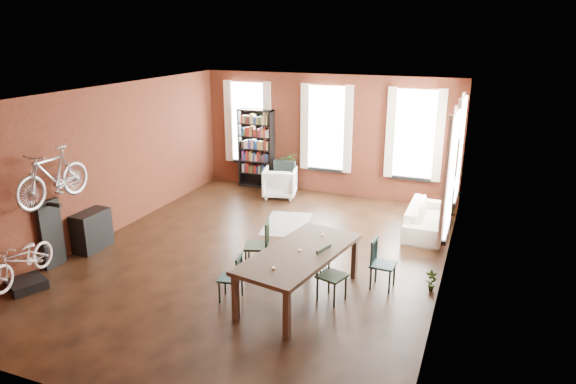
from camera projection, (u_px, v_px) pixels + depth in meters
The scene contains 19 objects.
room at pixel (280, 146), 10.00m from camera, with size 9.00×9.04×3.22m.
dining_table at pixel (300, 274), 8.52m from camera, with size 1.11×2.44×0.83m, color #4B3B2D.
dining_chair_a at pixel (230, 278), 8.45m from camera, with size 0.37×0.37×0.80m, color #173232.
dining_chair_b at pixel (257, 246), 9.47m from camera, with size 0.45×0.45×0.97m, color black.
dining_chair_c at pixel (332, 276), 8.41m from camera, with size 0.42×0.42×0.90m, color #1F301C.
dining_chair_d at pixel (383, 264), 8.83m from camera, with size 0.40×0.40×0.88m, color #1C3B3E.
bookshelf at pixel (256, 149), 14.36m from camera, with size 1.00×0.32×2.20m, color black.
white_armchair at pixel (280, 181), 13.67m from camera, with size 0.84×0.79×0.87m, color white.
cream_sofa at pixel (428, 214), 11.34m from camera, with size 2.08×0.61×0.81m, color beige.
striped_rug at pixel (287, 224), 11.86m from camera, with size 1.00×1.60×0.01m, color black.
bike_trainer at pixel (26, 284), 8.90m from camera, with size 0.57×0.57×0.17m, color black.
bike_wall_rack at pixel (51, 234), 9.59m from camera, with size 0.16×0.60×1.30m, color black.
console_table at pixel (92, 230), 10.42m from camera, with size 0.40×0.80×0.80m, color black.
plant_stand at pixel (290, 182), 14.20m from camera, with size 0.26×0.26×0.53m, color black.
plant_by_sofa at pixel (451, 208), 12.46m from camera, with size 0.36×0.65×0.29m, color #2B5020.
plant_small at pixel (431, 287), 8.84m from camera, with size 0.20×0.37×0.13m, color #2C5020.
bicycle_floor at pixel (19, 240), 8.65m from camera, with size 0.51×0.78×1.47m, color silver.
bicycle_hung at pixel (50, 158), 9.05m from camera, with size 0.47×1.00×1.66m, color #A5A8AD.
plant_on_stand at pixel (290, 165), 14.04m from camera, with size 0.53×0.59×0.46m, color #325D25.
Camera 1 is at (3.99, -8.44, 4.32)m, focal length 32.00 mm.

